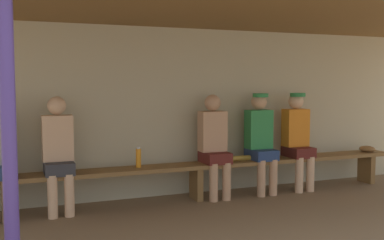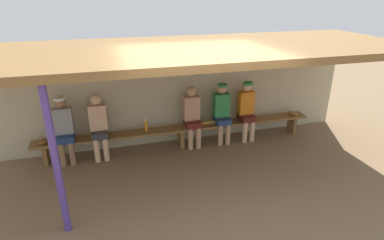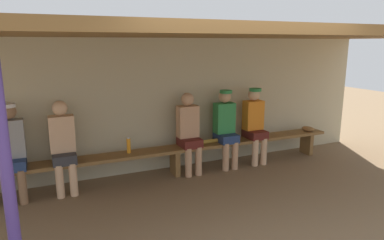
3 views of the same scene
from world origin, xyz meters
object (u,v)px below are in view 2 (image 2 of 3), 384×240
Objects in this scene: baseball_glove_worn at (43,141)px; player_in_white at (99,124)px; support_post at (56,163)px; player_in_blue at (247,108)px; player_shirtless_tan at (64,127)px; baseball_bat at (207,123)px; player_rightmost at (192,114)px; bench at (181,130)px; water_bottle_blue at (146,125)px; player_near_post at (222,111)px; baseball_glove_dark_brown at (293,113)px.

player_in_white is at bearing 101.77° from baseball_glove_worn.
baseball_glove_worn is at bearing 104.49° from support_post.
support_post is 4.30m from player_in_blue.
player_shirtless_tan reaches higher than baseball_bat.
player_shirtless_tan is at bearing 179.96° from player_in_white.
bench is at bearing -179.30° from player_rightmost.
player_in_white reaches higher than water_bottle_blue.
water_bottle_blue is at bearing 179.05° from player_near_post.
water_bottle_blue is (1.46, 2.13, -0.52)m from support_post.
player_near_post reaches higher than player_in_white.
player_in_blue is 5.60× the size of baseball_glove_dark_brown.
player_in_blue is at bearing 0.02° from player_rightmost.
support_post is 9.17× the size of baseball_glove_worn.
player_in_white is (-1.94, 0.00, 0.00)m from player_rightmost.
player_shirtless_tan is 0.65m from player_in_white.
player_in_white reaches higher than baseball_bat.
player_near_post is 3.69m from baseball_glove_worn.
baseball_glove_worn is at bearing -178.19° from water_bottle_blue.
baseball_glove_worn is at bearing -179.33° from bench.
bench is at bearing 100.54° from baseball_glove_worn.
player_in_blue is at bearing -0.70° from water_bottle_blue.
support_post is at bearing -136.46° from bench.
player_near_post is (3.15, 2.10, -0.35)m from support_post.
player_in_blue is 1.56× the size of baseball_bat.
player_rightmost is (-0.68, -0.00, -0.02)m from player_near_post.
player_rightmost reaches higher than bench.
player_rightmost reaches higher than baseball_bat.
support_post is 2.22m from baseball_glove_worn.
player_in_white is at bearing 76.09° from support_post.
player_rightmost is at bearing 0.70° from bench.
player_rightmost is at bearing 0.00° from player_in_white.
support_post reaches higher than baseball_glove_worn.
player_shirtless_tan reaches higher than player_in_white.
player_in_blue is at bearing 0.13° from bench.
player_in_blue is 5.34× the size of water_bottle_blue.
player_in_blue reaches higher than player_rightmost.
player_rightmost is (0.25, 0.00, 0.34)m from bench.
player_in_blue is 2.28m from water_bottle_blue.
bench is at bearing -0.09° from player_shirtless_tan.
player_near_post is 1.56× the size of baseball_bat.
bench is (2.21, 2.10, -0.71)m from support_post.
support_post is 3.55m from baseball_bat.
bench is at bearing -2.41° from water_bottle_blue.
baseball_bat is (1.33, -0.03, -0.09)m from water_bottle_blue.
water_bottle_blue is (-1.68, 0.03, -0.17)m from player_near_post.
baseball_glove_worn is 0.28× the size of baseball_bat.
player_shirtless_tan and player_near_post have the same top height.
player_rightmost is at bearing -113.36° from baseball_glove_dark_brown.
player_shirtless_tan is 5.34× the size of water_bottle_blue.
baseball_glove_dark_brown and baseball_glove_worn have the same top height.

